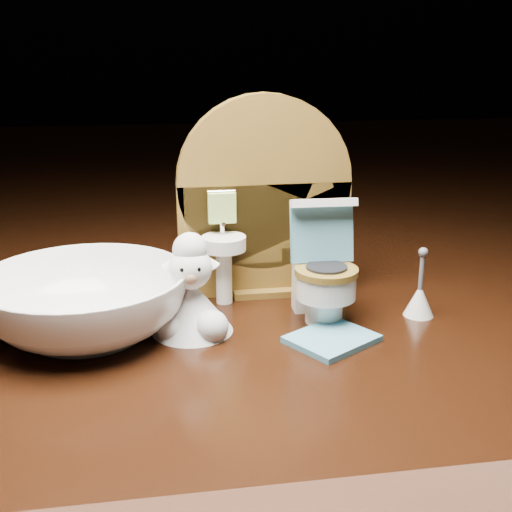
{
  "coord_description": "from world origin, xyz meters",
  "views": [
    {
      "loc": [
        -0.08,
        -0.4,
        0.18
      ],
      "look_at": [
        -0.01,
        0.01,
        0.05
      ],
      "focal_mm": 45.0,
      "sensor_mm": 36.0,
      "label": 1
    }
  ],
  "objects": [
    {
      "name": "toilet_brush",
      "position": [
        0.1,
        0.0,
        0.01
      ],
      "size": [
        0.02,
        0.02,
        0.05
      ],
      "color": "white",
      "rests_on": "ground"
    },
    {
      "name": "toy_toilet",
      "position": [
        0.03,
        0.01,
        0.03
      ],
      "size": [
        0.05,
        0.06,
        0.09
      ],
      "rotation": [
        0.0,
        0.0,
        -0.03
      ],
      "color": "white",
      "rests_on": "ground"
    },
    {
      "name": "bath_mat",
      "position": [
        0.03,
        -0.03,
        0.0
      ],
      "size": [
        0.07,
        0.06,
        0.0
      ],
      "primitive_type": "cube",
      "rotation": [
        0.0,
        0.0,
        0.56
      ],
      "color": "teal",
      "rests_on": "ground"
    },
    {
      "name": "plush_lamb",
      "position": [
        -0.06,
        -0.0,
        0.02
      ],
      "size": [
        0.05,
        0.05,
        0.07
      ],
      "rotation": [
        0.0,
        0.0,
        -0.06
      ],
      "color": "silver",
      "rests_on": "ground"
    },
    {
      "name": "ceramic_bowl",
      "position": [
        -0.13,
        0.01,
        0.02
      ],
      "size": [
        0.15,
        0.15,
        0.04
      ],
      "primitive_type": "imported",
      "rotation": [
        0.0,
        0.0,
        0.08
      ],
      "color": "white",
      "rests_on": "ground"
    },
    {
      "name": "backdrop_panel",
      "position": [
        -0.0,
        0.06,
        0.07
      ],
      "size": [
        0.13,
        0.05,
        0.15
      ],
      "color": "brown",
      "rests_on": "ground"
    }
  ]
}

